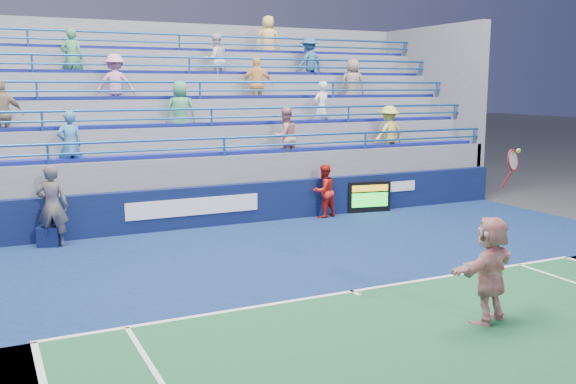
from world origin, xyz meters
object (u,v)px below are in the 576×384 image
judge_chair (49,234)px  line_judge (52,206)px  serve_speed_board (369,197)px  tennis_player (490,269)px  ball_girl (324,191)px

judge_chair → line_judge: 0.72m
serve_speed_board → judge_chair: size_ratio=1.57×
tennis_player → ball_girl: 8.55m
serve_speed_board → ball_girl: bearing=-177.4°
judge_chair → tennis_player: size_ratio=0.31×
line_judge → ball_girl: bearing=-160.8°
serve_speed_board → tennis_player: size_ratio=0.49×
judge_chair → line_judge: size_ratio=0.44×
serve_speed_board → ball_girl: size_ratio=0.88×
tennis_player → judge_chair: bearing=125.1°
line_judge → ball_girl: line_judge is taller
judge_chair → ball_girl: 7.46m
tennis_player → ball_girl: tennis_player is taller
serve_speed_board → ball_girl: 1.61m
serve_speed_board → judge_chair: (-9.02, -0.17, -0.19)m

